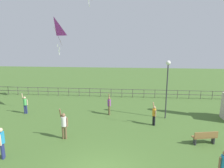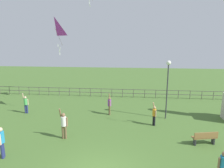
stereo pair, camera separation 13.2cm
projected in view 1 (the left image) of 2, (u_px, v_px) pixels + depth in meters
name	position (u px, v px, depth m)	size (l,w,h in m)	color
lamppost	(167.00, 77.00, 15.83)	(0.36, 0.36, 4.74)	#38383D
park_bench	(205.00, 137.00, 12.27)	(1.55, 0.72, 0.85)	olive
person_1	(25.00, 104.00, 17.43)	(0.48, 0.28, 1.79)	navy
person_3	(224.00, 166.00, 8.66)	(0.49, 0.30, 1.63)	#3F4C47
person_4	(109.00, 104.00, 17.16)	(0.29, 0.49, 1.82)	brown
person_5	(154.00, 114.00, 14.97)	(0.29, 0.47, 1.76)	black
person_6	(64.00, 124.00, 12.84)	(0.53, 0.34, 2.04)	brown
person_7	(2.00, 141.00, 10.68)	(0.32, 0.50, 1.75)	navy
kite_0	(54.00, 28.00, 15.67)	(1.31, 1.24, 2.92)	#B22DB2
waterfront_railing	(116.00, 92.00, 22.68)	(36.03, 0.06, 0.95)	#4C4742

